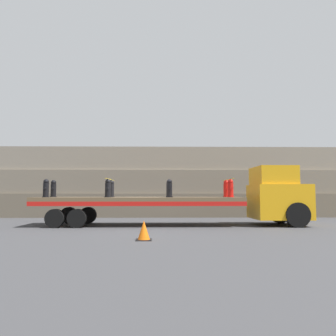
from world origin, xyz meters
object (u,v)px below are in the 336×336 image
truck_cab (279,196)px  fire_hydrant_black_far_2 (169,189)px  fire_hydrant_black_near_1 (108,188)px  fire_hydrant_black_near_0 (46,188)px  fire_hydrant_black_far_1 (111,189)px  fire_hydrant_red_near_3 (230,188)px  fire_hydrant_red_far_3 (226,189)px  fire_hydrant_black_far_0 (53,189)px  flatbed_trailer (129,202)px  traffic_cone (144,230)px  fire_hydrant_black_near_2 (169,188)px

truck_cab → fire_hydrant_black_far_2: truck_cab is taller
fire_hydrant_black_near_1 → fire_hydrant_black_near_0: bearing=180.0°
fire_hydrant_black_near_1 → fire_hydrant_black_far_1: size_ratio=1.00×
fire_hydrant_black_far_2 → fire_hydrant_red_near_3: (2.90, -1.06, 0.00)m
fire_hydrant_black_far_1 → fire_hydrant_red_far_3: same height
fire_hydrant_black_far_0 → fire_hydrant_black_far_1: bearing=0.0°
fire_hydrant_black_near_0 → truck_cab: bearing=2.7°
truck_cab → fire_hydrant_red_near_3: 2.59m
fire_hydrant_red_near_3 → fire_hydrant_red_far_3: size_ratio=1.00×
fire_hydrant_black_far_0 → fire_hydrant_red_far_3: 8.69m
flatbed_trailer → fire_hydrant_black_far_0: size_ratio=11.59×
fire_hydrant_black_far_0 → truck_cab: bearing=-2.7°
fire_hydrant_red_far_3 → traffic_cone: 6.95m
fire_hydrant_black_near_0 → fire_hydrant_black_far_0: 1.06m
truck_cab → flatbed_trailer: truck_cab is taller
truck_cab → fire_hydrant_black_near_0: (-11.20, -0.53, 0.35)m
fire_hydrant_black_far_0 → fire_hydrant_black_near_1: 3.08m
fire_hydrant_black_near_1 → fire_hydrant_red_far_3: same height
fire_hydrant_black_near_0 → fire_hydrant_black_near_2: size_ratio=1.00×
fire_hydrant_black_far_1 → traffic_cone: size_ratio=1.32×
fire_hydrant_black_far_0 → traffic_cone: size_ratio=1.32×
fire_hydrant_black_far_0 → fire_hydrant_black_near_2: same height
fire_hydrant_black_far_2 → truck_cab: bearing=-5.6°
fire_hydrant_red_near_3 → fire_hydrant_black_near_2: bearing=180.0°
fire_hydrant_black_near_1 → fire_hydrant_black_far_1: same height
truck_cab → fire_hydrant_black_far_1: 8.33m
fire_hydrant_black_far_1 → fire_hydrant_red_far_3: (5.79, 0.00, 0.00)m
fire_hydrant_black_far_1 → flatbed_trailer: bearing=-28.7°
truck_cab → fire_hydrant_black_near_0: 11.22m
traffic_cone → fire_hydrant_black_far_1: bearing=109.2°
flatbed_trailer → fire_hydrant_red_near_3: size_ratio=11.59×
fire_hydrant_black_far_2 → fire_hydrant_red_far_3: size_ratio=1.00×
flatbed_trailer → fire_hydrant_red_far_3: bearing=6.3°
fire_hydrant_black_near_2 → fire_hydrant_black_far_1: bearing=159.9°
traffic_cone → truck_cab: bearing=38.6°
flatbed_trailer → fire_hydrant_black_far_1: bearing=151.3°
fire_hydrant_red_far_3 → traffic_cone: fire_hydrant_red_far_3 is taller
flatbed_trailer → fire_hydrant_red_near_3: fire_hydrant_red_near_3 is taller
fire_hydrant_black_near_1 → fire_hydrant_red_far_3: (5.79, 1.06, 0.00)m
fire_hydrant_black_far_0 → fire_hydrant_red_near_3: size_ratio=1.00×
fire_hydrant_black_near_0 → fire_hydrant_black_far_0: bearing=90.0°
flatbed_trailer → fire_hydrant_red_far_3: size_ratio=11.59×
fire_hydrant_black_far_0 → fire_hydrant_red_far_3: size_ratio=1.00×
truck_cab → fire_hydrant_red_far_3: truck_cab is taller
fire_hydrant_black_near_2 → traffic_cone: 4.87m
fire_hydrant_black_near_1 → traffic_cone: 5.16m
fire_hydrant_black_near_0 → fire_hydrant_black_near_2: (5.79, 0.00, 0.00)m
flatbed_trailer → fire_hydrant_black_near_2: fire_hydrant_black_near_2 is taller
fire_hydrant_black_far_2 → fire_hydrant_black_near_2: bearing=-90.0°
fire_hydrant_black_far_1 → fire_hydrant_black_near_0: bearing=-159.9°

